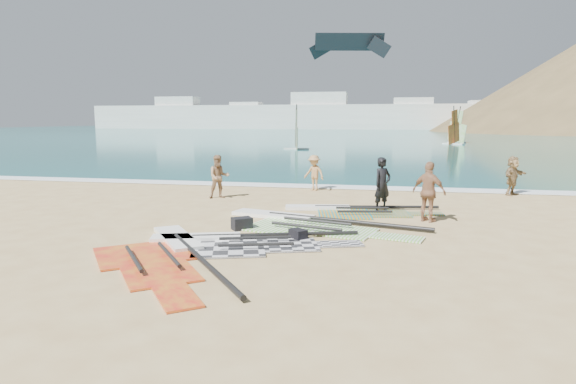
% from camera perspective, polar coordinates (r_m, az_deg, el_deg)
% --- Properties ---
extents(ground, '(300.00, 300.00, 0.00)m').
position_cam_1_polar(ground, '(10.65, 1.79, -8.68)').
color(ground, tan).
rests_on(ground, ground).
extents(sea, '(300.00, 240.00, 0.06)m').
position_cam_1_polar(sea, '(142.07, 10.80, 7.14)').
color(sea, '#0B4F50').
rests_on(sea, ground).
extents(surf_line, '(300.00, 1.20, 0.04)m').
position_cam_1_polar(surf_line, '(22.61, 7.01, 0.48)').
color(surf_line, white).
rests_on(surf_line, ground).
extents(far_town, '(160.00, 8.00, 12.00)m').
position_cam_1_polar(far_town, '(160.98, 5.25, 9.01)').
color(far_town, white).
rests_on(far_town, ground).
extents(rig_grey, '(5.61, 3.10, 0.20)m').
position_cam_1_polar(rig_grey, '(12.50, -5.98, -5.87)').
color(rig_grey, '#29292B').
rests_on(rig_grey, ground).
extents(rig_green, '(6.40, 3.39, 0.21)m').
position_cam_1_polar(rig_green, '(14.70, 1.76, -3.63)').
color(rig_green, '#66C32F').
rests_on(rig_green, ground).
extents(rig_orange, '(5.48, 2.56, 0.20)m').
position_cam_1_polar(rig_orange, '(16.75, 7.25, -2.19)').
color(rig_orange, orange).
rests_on(rig_orange, ground).
extents(rig_red, '(4.67, 5.84, 0.20)m').
position_cam_1_polar(rig_red, '(11.76, -14.05, -7.00)').
color(rig_red, red).
rests_on(rig_red, ground).
extents(gear_bag_near, '(0.68, 0.65, 0.35)m').
position_cam_1_polar(gear_bag_near, '(14.02, -5.49, -3.74)').
color(gear_bag_near, black).
rests_on(gear_bag_near, ground).
extents(gear_bag_far, '(0.56, 0.55, 0.28)m').
position_cam_1_polar(gear_bag_far, '(12.80, 1.20, -5.07)').
color(gear_bag_far, black).
rests_on(gear_bag_far, ground).
extents(person_wetsuit, '(0.81, 0.80, 1.89)m').
position_cam_1_polar(person_wetsuit, '(16.82, 11.13, 0.85)').
color(person_wetsuit, black).
rests_on(person_wetsuit, ground).
extents(beachgoer_left, '(1.06, 0.98, 1.75)m').
position_cam_1_polar(beachgoer_left, '(19.63, -8.20, 1.81)').
color(beachgoer_left, '#9D7754').
rests_on(beachgoer_left, ground).
extents(beachgoer_mid, '(1.19, 1.00, 1.59)m').
position_cam_1_polar(beachgoer_mid, '(21.60, 3.11, 2.29)').
color(beachgoer_mid, tan).
rests_on(beachgoer_mid, ground).
extents(beachgoer_back, '(1.18, 0.99, 1.89)m').
position_cam_1_polar(beachgoer_back, '(15.50, 16.37, 0.01)').
color(beachgoer_back, '#9E6D4C').
rests_on(beachgoer_back, ground).
extents(beachgoer_right, '(1.36, 1.49, 1.66)m').
position_cam_1_polar(beachgoer_right, '(22.29, 25.08, 1.76)').
color(beachgoer_right, '#94764E').
rests_on(beachgoer_right, ground).
extents(windsurfer_left, '(2.74, 3.12, 4.80)m').
position_cam_1_polar(windsurfer_left, '(50.92, 1.00, 6.55)').
color(windsurfer_left, white).
rests_on(windsurfer_left, ground).
extents(windsurfer_centre, '(2.70, 2.81, 4.94)m').
position_cam_1_polar(windsurfer_centre, '(65.17, 19.06, 6.55)').
color(windsurfer_centre, white).
rests_on(windsurfer_centre, ground).
extents(windsurfer_right, '(2.65, 2.67, 5.01)m').
position_cam_1_polar(windsurfer_right, '(69.66, 19.39, 6.65)').
color(windsurfer_right, white).
rests_on(windsurfer_right, ground).
extents(kitesurf_kite, '(9.21, 2.69, 2.85)m').
position_cam_1_polar(kitesurf_kite, '(57.78, 7.30, 17.04)').
color(kitesurf_kite, black).
rests_on(kitesurf_kite, ground).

